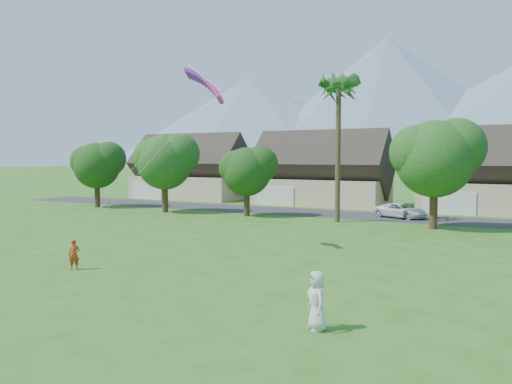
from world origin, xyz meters
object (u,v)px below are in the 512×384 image
Objects in this scene: watcher at (317,301)px; parafoil_kite at (207,83)px; kite_flyer at (74,255)px; parked_car at (401,211)px.

parafoil_kite is at bearing -173.68° from watcher.
kite_flyer is 0.31× the size of parked_car.
kite_flyer is at bearing -114.08° from parafoil_kite.
kite_flyer is 0.51× the size of parafoil_kite.
watcher is at bearing -45.10° from parafoil_kite.
watcher is at bearing -152.92° from parked_car.
parked_car is at bearing 70.07° from parafoil_kite.
kite_flyer is at bearing -178.60° from parked_car.
parafoil_kite is (2.91, 7.51, 9.22)m from kite_flyer.
parked_car is 24.66m from parafoil_kite.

